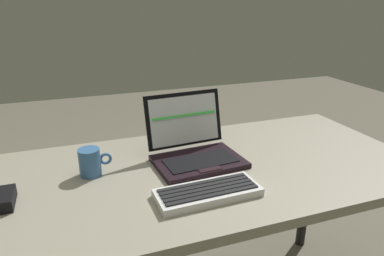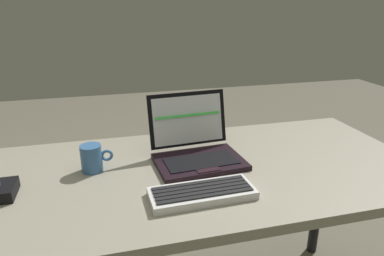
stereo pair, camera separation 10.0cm
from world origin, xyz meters
The scene contains 4 objects.
desk centered at (0.00, 0.00, 0.67)m, with size 1.58×0.73×0.75m.
laptop_front centered at (0.01, 0.07, 0.79)m, with size 0.32×0.28×0.23m.
external_keyboard centered at (-0.04, -0.18, 0.76)m, with size 0.32×0.13×0.03m.
coffee_mug centered at (-0.35, 0.08, 0.79)m, with size 0.11×0.07×0.09m.
Camera 1 is at (-0.39, -1.01, 1.30)m, focal length 32.64 mm.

